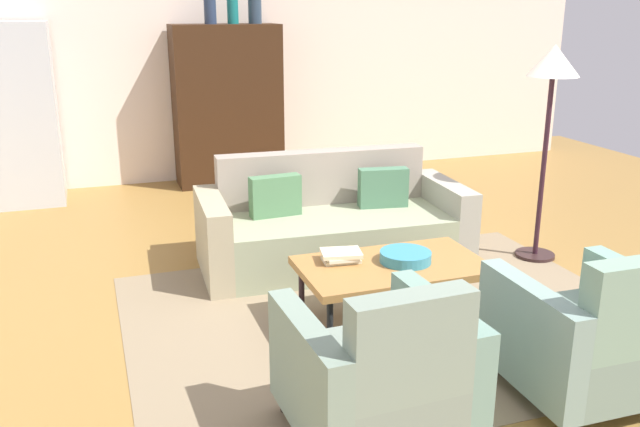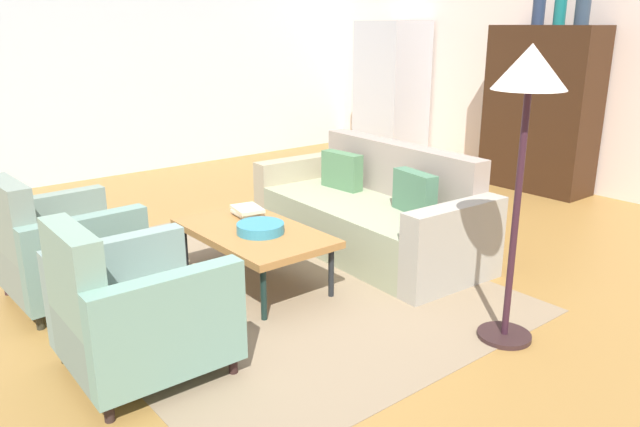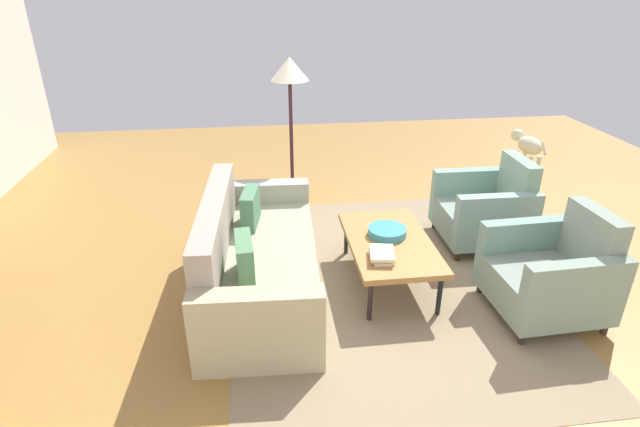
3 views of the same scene
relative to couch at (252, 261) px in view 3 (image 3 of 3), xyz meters
The scene contains 10 objects.
ground_plane 1.14m from the couch, 76.66° to the right, with size 10.12×10.12×0.00m, color olive.
area_rug 1.17m from the couch, 90.22° to the right, with size 3.40×2.60×0.01m, color #867357.
couch is the anchor object (origin of this frame).
coffee_table 1.19m from the couch, 90.21° to the right, with size 1.20×0.70×0.41m.
armchair_left 2.43m from the couch, 104.35° to the right, with size 0.83×0.83×0.88m.
armchair_right 2.43m from the couch, 75.82° to the right, with size 0.81×0.81×0.88m.
fruit_bowl 1.20m from the couch, 85.84° to the right, with size 0.33×0.33×0.07m, color teal.
book_stack 1.10m from the couch, 106.32° to the right, with size 0.29×0.23×0.07m.
floor_lamp 2.06m from the couch, 16.16° to the right, with size 0.40×0.40×1.72m.
dog 4.72m from the couch, 55.55° to the right, with size 0.70×0.32×0.48m.
Camera 3 is at (-3.91, 0.97, 2.45)m, focal length 27.92 mm.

